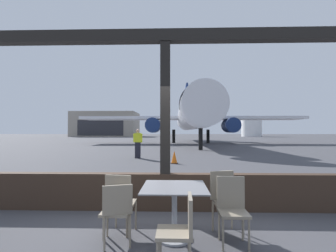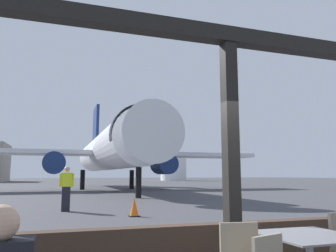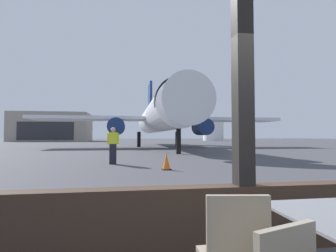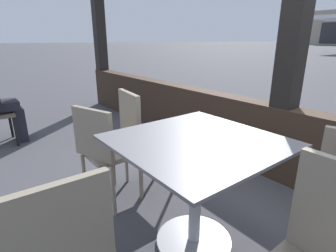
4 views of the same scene
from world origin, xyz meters
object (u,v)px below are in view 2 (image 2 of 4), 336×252
Objects in this scene: airplane at (110,151)px; ground_crew_worker at (66,188)px; fuel_storage_tank at (173,168)px; traffic_cone at (134,207)px.

airplane is 17.96× the size of ground_crew_worker.
airplane is 18.97m from ground_crew_worker.
fuel_storage_tank reaches higher than ground_crew_worker.
ground_crew_worker is 0.28× the size of fuel_storage_tank.
airplane is at bearing 76.37° from ground_crew_worker.
airplane is 4.99× the size of fuel_storage_tank.
ground_crew_worker is 3.31m from traffic_cone.
airplane is 21.04m from traffic_cone.
airplane is 49.15× the size of traffic_cone.
airplane is at bearing 83.85° from traffic_cone.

